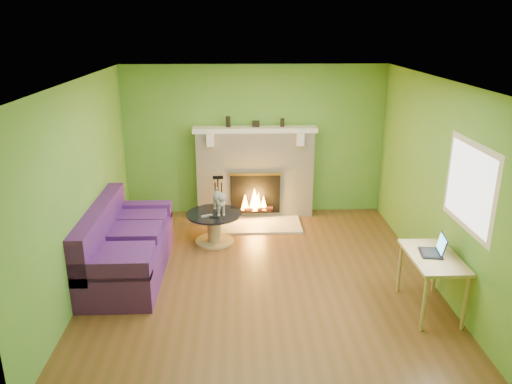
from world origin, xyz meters
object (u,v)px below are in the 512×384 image
at_px(sofa, 124,247).
at_px(desk, 433,262).
at_px(cat, 219,200).
at_px(coffee_table, 214,226).

bearing_deg(sofa, desk, -15.90).
relative_size(desk, cat, 1.56).
distance_m(coffee_table, desk, 3.33).
distance_m(coffee_table, cat, 0.41).
bearing_deg(sofa, coffee_table, 38.51).
xyz_separation_m(coffee_table, desk, (2.62, -2.02, 0.34)).
bearing_deg(sofa, cat, 38.12).
height_order(coffee_table, desk, desk).
relative_size(coffee_table, cat, 1.39).
distance_m(sofa, coffee_table, 1.51).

